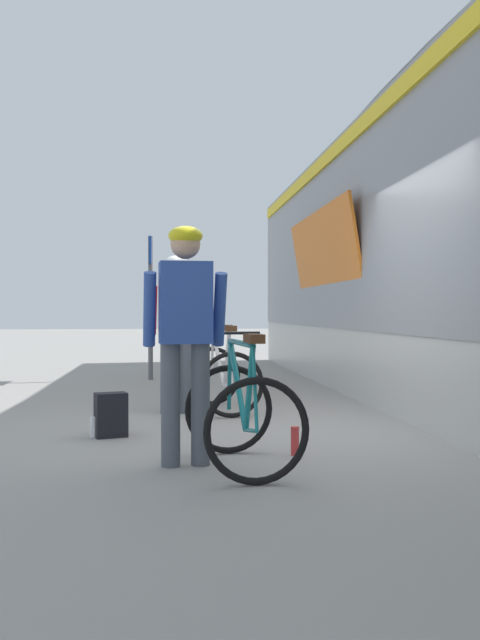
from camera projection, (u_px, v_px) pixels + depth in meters
ground_plane at (286, 431)px, 6.48m from camera, size 80.00×80.00×0.00m
cyclist_near_in_blue at (185, 323)px, 5.02m from camera, size 0.63×0.34×1.76m
cyclist_far_in_red at (176, 319)px, 7.61m from camera, size 0.63×0.35×1.76m
bicycle_near_teal at (242, 413)px, 4.94m from camera, size 0.80×1.13×0.99m
bicycle_far_white at (221, 376)px, 7.78m from camera, size 0.86×1.16×0.99m
backpack_on_platform at (111, 415)px, 6.18m from camera, size 0.32×0.25×0.40m
water_bottle_near_the_bikes at (295, 441)px, 5.40m from camera, size 0.07×0.07×0.23m
water_bottle_by_the_backpack at (94, 427)px, 6.16m from camera, size 0.07×0.07×0.19m
platform_sign_post at (150, 283)px, 11.42m from camera, size 0.08×0.70×2.40m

